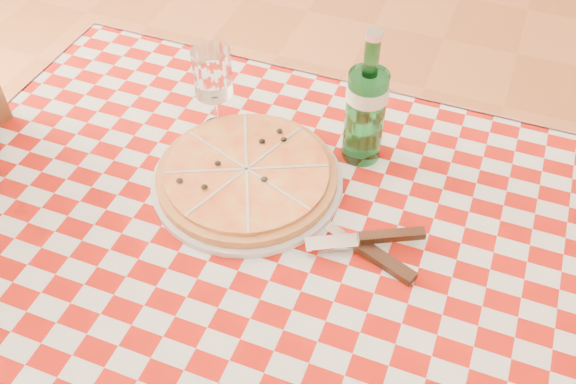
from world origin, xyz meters
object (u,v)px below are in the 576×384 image
pizza_plate (247,174)px  wine_glass (214,92)px  dining_table (286,282)px  water_bottle (367,98)px

pizza_plate → wine_glass: size_ratio=1.89×
dining_table → water_bottle: bearing=78.9°
water_bottle → wine_glass: (-0.27, -0.03, -0.04)m
dining_table → water_bottle: water_bottle is taller
water_bottle → wine_glass: size_ratio=1.47×
dining_table → wine_glass: (-0.22, 0.22, 0.19)m
water_bottle → wine_glass: 0.28m
pizza_plate → wine_glass: (-0.11, 0.11, 0.07)m
pizza_plate → wine_glass: 0.17m
dining_table → wine_glass: size_ratio=6.82×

